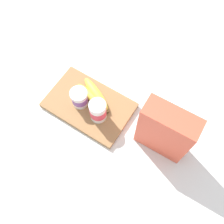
{
  "coord_description": "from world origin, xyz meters",
  "views": [
    {
      "loc": [
        -0.32,
        0.33,
        0.92
      ],
      "look_at": [
        -0.11,
        0.0,
        0.07
      ],
      "focal_mm": 41.35,
      "sensor_mm": 36.0,
      "label": 1
    }
  ],
  "objects_px": {
    "cutting_board": "(89,105)",
    "yogurt_cup_back": "(80,98)",
    "banana_bunch": "(94,95)",
    "yogurt_cup_front": "(98,111)",
    "cereal_box": "(165,131)"
  },
  "relations": [
    {
      "from": "banana_bunch",
      "to": "cereal_box",
      "type": "bearing_deg",
      "value": 175.96
    },
    {
      "from": "cutting_board",
      "to": "yogurt_cup_back",
      "type": "xyz_separation_m",
      "value": [
        0.03,
        0.01,
        0.05
      ]
    },
    {
      "from": "yogurt_cup_front",
      "to": "yogurt_cup_back",
      "type": "height_order",
      "value": "yogurt_cup_front"
    },
    {
      "from": "cereal_box",
      "to": "yogurt_cup_front",
      "type": "relative_size",
      "value": 2.5
    },
    {
      "from": "yogurt_cup_front",
      "to": "banana_bunch",
      "type": "height_order",
      "value": "yogurt_cup_front"
    },
    {
      "from": "cutting_board",
      "to": "yogurt_cup_back",
      "type": "height_order",
      "value": "yogurt_cup_back"
    },
    {
      "from": "cutting_board",
      "to": "yogurt_cup_front",
      "type": "relative_size",
      "value": 3.35
    },
    {
      "from": "banana_bunch",
      "to": "yogurt_cup_back",
      "type": "bearing_deg",
      "value": 55.3
    },
    {
      "from": "cereal_box",
      "to": "banana_bunch",
      "type": "xyz_separation_m",
      "value": [
        0.3,
        -0.02,
        -0.08
      ]
    },
    {
      "from": "cereal_box",
      "to": "banana_bunch",
      "type": "distance_m",
      "value": 0.31
    },
    {
      "from": "yogurt_cup_front",
      "to": "yogurt_cup_back",
      "type": "distance_m",
      "value": 0.09
    },
    {
      "from": "yogurt_cup_front",
      "to": "banana_bunch",
      "type": "relative_size",
      "value": 0.57
    },
    {
      "from": "yogurt_cup_back",
      "to": "cereal_box",
      "type": "bearing_deg",
      "value": -175.37
    },
    {
      "from": "cereal_box",
      "to": "banana_bunch",
      "type": "relative_size",
      "value": 1.43
    },
    {
      "from": "cutting_board",
      "to": "yogurt_cup_front",
      "type": "xyz_separation_m",
      "value": [
        -0.06,
        0.02,
        0.06
      ]
    }
  ]
}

